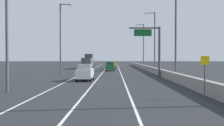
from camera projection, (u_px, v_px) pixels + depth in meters
ground_plane at (113, 69)px, 70.32m from camera, size 320.00×320.00×0.00m
lane_stripe_left at (90, 70)px, 61.37m from camera, size 0.16×130.00×0.00m
lane_stripe_center at (105, 70)px, 61.34m from camera, size 0.16×130.00×0.00m
lane_stripe_right at (120, 70)px, 61.30m from camera, size 0.16×130.00×0.00m
jersey_barrier_right at (155, 71)px, 46.23m from camera, size 0.60×120.00×1.10m
overhead_sign_gantry at (154, 45)px, 38.62m from camera, size 4.68×0.36×7.50m
speed_advisory_sign at (205, 74)px, 18.31m from camera, size 0.60×0.11×3.00m
lamp_post_right_second at (174, 28)px, 33.78m from camera, size 2.14×0.44×12.02m
lamp_post_right_third at (154, 38)px, 51.91m from camera, size 2.14×0.44×12.02m
lamp_post_right_fourth at (143, 43)px, 70.05m from camera, size 2.14×0.44×12.02m
lamp_post_left_near at (9, 11)px, 21.80m from camera, size 2.14×0.44×12.02m
lamp_post_left_mid at (62, 35)px, 43.57m from camera, size 2.14×0.44×12.02m
car_yellow_0 at (112, 65)px, 71.44m from camera, size 1.89×4.14×1.92m
car_green_1 at (110, 66)px, 57.81m from camera, size 1.87×4.00×2.03m
car_white_2 at (85, 72)px, 32.83m from camera, size 1.94×4.28×2.09m
box_truck at (88, 62)px, 69.99m from camera, size 2.55×9.62×3.99m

